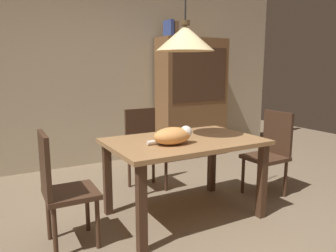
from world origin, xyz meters
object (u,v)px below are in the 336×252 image
object	(u,v)px
dining_table	(184,150)
pendant_lamp	(185,38)
chair_right_side	(270,150)
book_blue_wide	(169,29)
book_brown_thick	(173,29)
chair_far_back	(144,145)
hutch_bookcase	(192,100)
chair_left_side	(60,185)
cat_sleeping	(173,136)

from	to	relation	value
dining_table	pendant_lamp	size ratio (longest dim) A/B	1.08
chair_right_side	dining_table	bearing A→B (deg)	-179.89
book_blue_wide	book_brown_thick	size ratio (longest dim) A/B	1.00
chair_far_back	chair_right_side	bearing A→B (deg)	-37.82
chair_right_side	pendant_lamp	size ratio (longest dim) A/B	0.72
chair_far_back	book_blue_wide	distance (m)	1.95
pendant_lamp	book_brown_thick	world-z (taller)	pendant_lamp
hutch_bookcase	pendant_lamp	bearing A→B (deg)	-125.10
pendant_lamp	book_brown_thick	distance (m)	2.08
hutch_bookcase	book_brown_thick	bearing A→B (deg)	179.75
chair_left_side	hutch_bookcase	world-z (taller)	hutch_bookcase
pendant_lamp	chair_left_side	bearing A→B (deg)	179.90
dining_table	book_brown_thick	distance (m)	2.44
chair_far_back	cat_sleeping	xyz separation A→B (m)	(-0.18, -1.00, 0.32)
chair_right_side	cat_sleeping	world-z (taller)	chair_right_side
chair_right_side	chair_left_side	world-z (taller)	same
hutch_bookcase	book_brown_thick	xyz separation A→B (m)	(-0.35, 0.00, 1.07)
chair_far_back	cat_sleeping	size ratio (longest dim) A/B	2.38
dining_table	chair_far_back	size ratio (longest dim) A/B	1.51
chair_far_back	pendant_lamp	bearing A→B (deg)	-89.98
chair_far_back	chair_left_side	bearing A→B (deg)	-142.16
book_brown_thick	cat_sleeping	bearing A→B (deg)	-119.96
chair_far_back	book_brown_thick	world-z (taller)	book_brown_thick
pendant_lamp	hutch_bookcase	world-z (taller)	pendant_lamp
pendant_lamp	book_blue_wide	world-z (taller)	pendant_lamp
dining_table	hutch_bookcase	xyz separation A→B (m)	(1.29, 1.83, 0.24)
dining_table	chair_right_side	xyz separation A→B (m)	(1.13, 0.00, -0.14)
chair_far_back	cat_sleeping	bearing A→B (deg)	-100.48
book_blue_wide	book_brown_thick	xyz separation A→B (m)	(0.08, 0.00, -0.01)
chair_left_side	cat_sleeping	size ratio (longest dim) A/B	2.38
chair_far_back	book_blue_wide	xyz separation A→B (m)	(0.87, 0.96, 1.46)
chair_right_side	book_blue_wide	distance (m)	2.36
cat_sleeping	chair_left_side	bearing A→B (deg)	172.77
chair_left_side	book_brown_thick	distance (m)	3.12
chair_far_back	cat_sleeping	distance (m)	1.06
dining_table	cat_sleeping	bearing A→B (deg)	-147.46
dining_table	book_brown_thick	bearing A→B (deg)	62.85
dining_table	chair_left_side	distance (m)	1.14
chair_right_side	pendant_lamp	world-z (taller)	pendant_lamp
dining_table	cat_sleeping	world-z (taller)	cat_sleeping
chair_left_side	chair_far_back	bearing A→B (deg)	37.84
pendant_lamp	book_blue_wide	distance (m)	2.05
book_blue_wide	chair_right_side	bearing A→B (deg)	-81.83
chair_right_side	chair_far_back	xyz separation A→B (m)	(-1.13, 0.88, 0.00)
book_blue_wide	cat_sleeping	bearing A→B (deg)	-118.28
chair_right_side	hutch_bookcase	xyz separation A→B (m)	(0.16, 1.83, 0.38)
book_blue_wide	chair_left_side	bearing A→B (deg)	-137.43
chair_left_side	chair_far_back	size ratio (longest dim) A/B	1.00
chair_right_side	book_blue_wide	xyz separation A→B (m)	(-0.26, 1.83, 1.46)
chair_far_back	book_blue_wide	size ratio (longest dim) A/B	3.88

